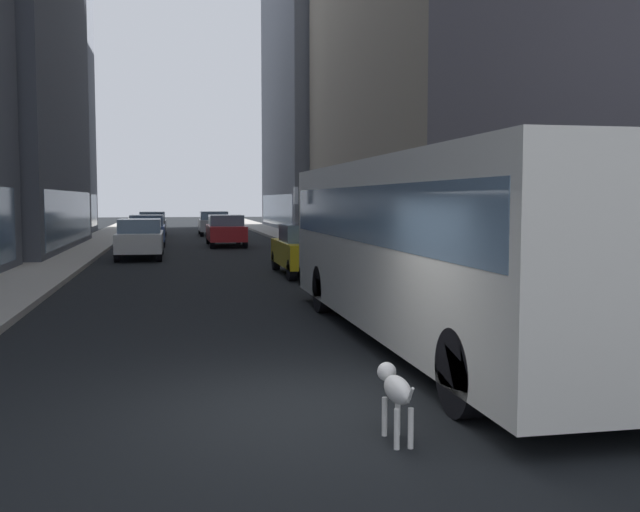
{
  "coord_description": "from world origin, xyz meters",
  "views": [
    {
      "loc": [
        -1.43,
        -8.2,
        2.4
      ],
      "look_at": [
        1.12,
        4.58,
        1.4
      ],
      "focal_mm": 41.1,
      "sensor_mm": 36.0,
      "label": 1
    }
  ],
  "objects_px": {
    "car_white_van": "(140,238)",
    "car_grey_wagon": "(153,224)",
    "car_blue_hatchback": "(147,230)",
    "car_yellow_taxi": "(309,249)",
    "car_red_coupe": "(226,230)",
    "car_silver_sedan": "(214,223)",
    "dalmatian_dog": "(396,390)",
    "transit_bus": "(432,237)"
  },
  "relations": [
    {
      "from": "transit_bus",
      "to": "car_yellow_taxi",
      "type": "xyz_separation_m",
      "value": [
        0.0,
        11.34,
        -0.95
      ]
    },
    {
      "from": "car_silver_sedan",
      "to": "car_grey_wagon",
      "type": "bearing_deg",
      "value": -172.31
    },
    {
      "from": "car_white_van",
      "to": "car_red_coupe",
      "type": "xyz_separation_m",
      "value": [
        4.0,
        7.33,
        0.0
      ]
    },
    {
      "from": "car_blue_hatchback",
      "to": "car_red_coupe",
      "type": "height_order",
      "value": "same"
    },
    {
      "from": "car_white_van",
      "to": "dalmatian_dog",
      "type": "distance_m",
      "value": 24.16
    },
    {
      "from": "car_blue_hatchback",
      "to": "car_yellow_taxi",
      "type": "bearing_deg",
      "value": -70.46
    },
    {
      "from": "car_white_van",
      "to": "car_yellow_taxi",
      "type": "bearing_deg",
      "value": -54.39
    },
    {
      "from": "car_white_van",
      "to": "car_silver_sedan",
      "type": "height_order",
      "value": "same"
    },
    {
      "from": "transit_bus",
      "to": "car_white_van",
      "type": "xyz_separation_m",
      "value": [
        -5.6,
        19.16,
        -0.95
      ]
    },
    {
      "from": "car_grey_wagon",
      "to": "car_red_coupe",
      "type": "distance_m",
      "value": 11.72
    },
    {
      "from": "car_yellow_taxi",
      "to": "car_red_coupe",
      "type": "xyz_separation_m",
      "value": [
        -1.6,
        15.15,
        0.0
      ]
    },
    {
      "from": "dalmatian_dog",
      "to": "car_silver_sedan",
      "type": "bearing_deg",
      "value": 89.35
    },
    {
      "from": "car_yellow_taxi",
      "to": "car_silver_sedan",
      "type": "xyz_separation_m",
      "value": [
        -1.6,
        26.71,
        0.0
      ]
    },
    {
      "from": "car_silver_sedan",
      "to": "dalmatian_dog",
      "type": "height_order",
      "value": "car_silver_sedan"
    },
    {
      "from": "car_yellow_taxi",
      "to": "car_silver_sedan",
      "type": "bearing_deg",
      "value": 93.43
    },
    {
      "from": "car_white_van",
      "to": "car_grey_wagon",
      "type": "xyz_separation_m",
      "value": [
        0.0,
        18.35,
        -0.0
      ]
    },
    {
      "from": "car_red_coupe",
      "to": "car_yellow_taxi",
      "type": "bearing_deg",
      "value": -83.97
    },
    {
      "from": "car_red_coupe",
      "to": "car_blue_hatchback",
      "type": "bearing_deg",
      "value": 171.16
    },
    {
      "from": "car_red_coupe",
      "to": "car_white_van",
      "type": "bearing_deg",
      "value": -118.61
    },
    {
      "from": "car_yellow_taxi",
      "to": "car_grey_wagon",
      "type": "relative_size",
      "value": 0.99
    },
    {
      "from": "car_white_van",
      "to": "car_blue_hatchback",
      "type": "relative_size",
      "value": 1.19
    },
    {
      "from": "car_red_coupe",
      "to": "dalmatian_dog",
      "type": "xyz_separation_m",
      "value": [
        -0.49,
        -31.24,
        -0.31
      ]
    },
    {
      "from": "car_grey_wagon",
      "to": "car_silver_sedan",
      "type": "bearing_deg",
      "value": 7.69
    },
    {
      "from": "car_red_coupe",
      "to": "car_grey_wagon",
      "type": "bearing_deg",
      "value": 109.95
    },
    {
      "from": "car_white_van",
      "to": "car_silver_sedan",
      "type": "bearing_deg",
      "value": 78.05
    },
    {
      "from": "car_blue_hatchback",
      "to": "transit_bus",
      "type": "bearing_deg",
      "value": -78.33
    },
    {
      "from": "car_blue_hatchback",
      "to": "car_red_coupe",
      "type": "relative_size",
      "value": 0.82
    },
    {
      "from": "car_blue_hatchback",
      "to": "dalmatian_dog",
      "type": "bearing_deg",
      "value": -83.71
    },
    {
      "from": "car_blue_hatchback",
      "to": "car_red_coupe",
      "type": "distance_m",
      "value": 4.05
    },
    {
      "from": "car_blue_hatchback",
      "to": "car_silver_sedan",
      "type": "height_order",
      "value": "same"
    },
    {
      "from": "car_yellow_taxi",
      "to": "car_white_van",
      "type": "bearing_deg",
      "value": 125.61
    },
    {
      "from": "car_grey_wagon",
      "to": "car_blue_hatchback",
      "type": "relative_size",
      "value": 1.11
    },
    {
      "from": "transit_bus",
      "to": "car_red_coupe",
      "type": "relative_size",
      "value": 2.42
    },
    {
      "from": "car_silver_sedan",
      "to": "car_red_coupe",
      "type": "bearing_deg",
      "value": -90.0
    },
    {
      "from": "car_yellow_taxi",
      "to": "car_blue_hatchback",
      "type": "relative_size",
      "value": 1.09
    },
    {
      "from": "car_yellow_taxi",
      "to": "car_red_coupe",
      "type": "height_order",
      "value": "same"
    },
    {
      "from": "car_silver_sedan",
      "to": "car_red_coupe",
      "type": "relative_size",
      "value": 0.89
    },
    {
      "from": "car_silver_sedan",
      "to": "dalmatian_dog",
      "type": "relative_size",
      "value": 4.43
    },
    {
      "from": "car_yellow_taxi",
      "to": "car_red_coupe",
      "type": "relative_size",
      "value": 0.9
    },
    {
      "from": "transit_bus",
      "to": "car_yellow_taxi",
      "type": "bearing_deg",
      "value": 90.0
    },
    {
      "from": "car_silver_sedan",
      "to": "car_blue_hatchback",
      "type": "bearing_deg",
      "value": -110.09
    },
    {
      "from": "car_yellow_taxi",
      "to": "car_red_coupe",
      "type": "distance_m",
      "value": 15.24
    }
  ]
}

